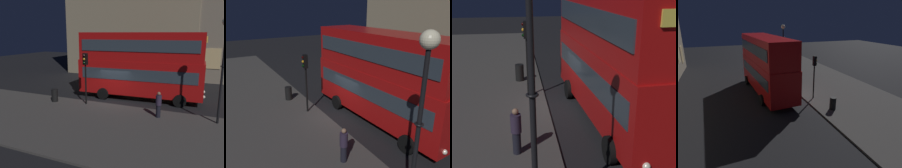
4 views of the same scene
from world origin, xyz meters
TOP-DOWN VIEW (x-y plane):
  - ground_plane at (0.00, 0.00)m, footprint 80.00×80.00m
  - sidewalk_slab at (0.00, -5.14)m, footprint 44.00×8.40m
  - double_decker_bus at (1.64, 1.77)m, footprint 10.37×3.29m
  - traffic_light_near_kerb at (-1.48, -1.80)m, footprint 0.35×0.38m
  - pedestrian at (4.25, -2.44)m, footprint 0.37×0.37m
  - litter_bin at (-4.11, -2.18)m, footprint 0.51×0.51m

SIDE VIEW (x-z plane):
  - ground_plane at x=0.00m, z-range 0.00..0.00m
  - sidewalk_slab at x=0.00m, z-range 0.00..0.12m
  - litter_bin at x=-4.11m, z-range 0.12..1.12m
  - pedestrian at x=4.25m, z-range 0.14..1.83m
  - traffic_light_near_kerb at x=-1.48m, z-range 0.97..4.86m
  - double_decker_bus at x=1.64m, z-range 0.30..5.81m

